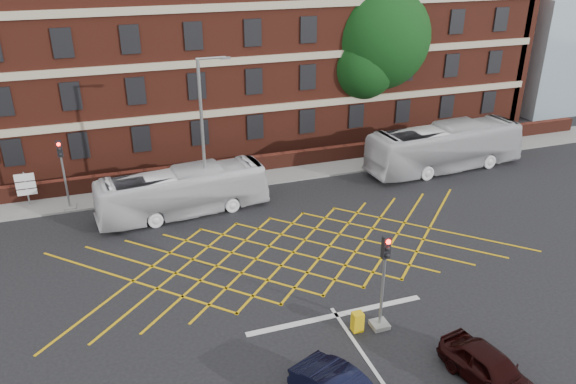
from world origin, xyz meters
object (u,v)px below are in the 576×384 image
object	(u,v)px
car_maroon	(490,369)
traffic_light_far	(65,182)
street_lamp	(206,162)
direction_signs	(26,185)
deciduous_tree	(376,45)
utility_cabinet	(357,322)
bus_right	(445,147)
traffic_light_near	(382,291)
bus_left	(183,192)

from	to	relation	value
car_maroon	traffic_light_far	size ratio (longest dim) A/B	0.95
street_lamp	direction_signs	xyz separation A→B (m)	(-9.98, 4.06, -1.70)
deciduous_tree	direction_signs	world-z (taller)	deciduous_tree
utility_cabinet	bus_right	bearing A→B (deg)	46.71
direction_signs	utility_cabinet	xyz separation A→B (m)	(13.51, -16.84, -0.95)
traffic_light_far	utility_cabinet	distance (m)	19.34
direction_signs	deciduous_tree	bearing A→B (deg)	12.09
traffic_light_near	street_lamp	distance (m)	13.71
street_lamp	deciduous_tree	bearing A→B (deg)	31.77
car_maroon	bus_right	bearing A→B (deg)	50.03
traffic_light_near	direction_signs	distance (m)	22.29
car_maroon	traffic_light_near	bearing A→B (deg)	106.17
bus_left	street_lamp	bearing A→B (deg)	-102.68
direction_signs	traffic_light_far	bearing A→B (deg)	-27.10
bus_right	traffic_light_near	xyz separation A→B (m)	(-12.14, -14.03, 0.18)
deciduous_tree	bus_right	bearing A→B (deg)	-80.68
bus_left	utility_cabinet	world-z (taller)	bus_left
bus_right	traffic_light_near	world-z (taller)	traffic_light_near
car_maroon	direction_signs	world-z (taller)	direction_signs
traffic_light_far	street_lamp	distance (m)	8.34
traffic_light_near	traffic_light_far	size ratio (longest dim) A/B	1.00
bus_left	bus_right	bearing A→B (deg)	-92.73
traffic_light_near	direction_signs	xyz separation A→B (m)	(-14.50, 16.93, -0.39)
bus_right	deciduous_tree	xyz separation A→B (m)	(-1.36, 8.32, 5.57)
car_maroon	street_lamp	xyz separation A→B (m)	(-6.71, 17.08, 2.39)
deciduous_tree	traffic_light_near	size ratio (longest dim) A/B	2.74
bus_right	traffic_light_far	world-z (taller)	traffic_light_far
utility_cabinet	deciduous_tree	bearing A→B (deg)	62.14
bus_right	utility_cabinet	world-z (taller)	bus_right
bus_right	bus_left	bearing A→B (deg)	88.93
traffic_light_far	utility_cabinet	bearing A→B (deg)	-54.37
deciduous_tree	utility_cabinet	world-z (taller)	deciduous_tree
bus_right	direction_signs	bearing A→B (deg)	79.58
traffic_light_far	street_lamp	xyz separation A→B (m)	(7.71, -2.89, 1.31)
car_maroon	deciduous_tree	xyz separation A→B (m)	(8.58, 26.55, 6.46)
car_maroon	traffic_light_near	distance (m)	4.86
bus_left	traffic_light_near	size ratio (longest dim) A/B	2.30
street_lamp	utility_cabinet	distance (m)	13.53
bus_left	car_maroon	bearing A→B (deg)	-160.71
bus_left	utility_cabinet	xyz separation A→B (m)	(4.92, -12.95, -0.94)
car_maroon	deciduous_tree	bearing A→B (deg)	60.74
traffic_light_near	utility_cabinet	xyz separation A→B (m)	(-0.99, 0.09, -1.33)
deciduous_tree	traffic_light_near	bearing A→B (deg)	-115.74
deciduous_tree	direction_signs	size ratio (longest dim) A/B	5.32
traffic_light_near	bus_right	bearing A→B (deg)	49.12
deciduous_tree	traffic_light_near	world-z (taller)	deciduous_tree
car_maroon	direction_signs	size ratio (longest dim) A/B	1.85
traffic_light_far	traffic_light_near	bearing A→B (deg)	-52.21
traffic_light_far	deciduous_tree	bearing A→B (deg)	15.96
bus_left	street_lamp	world-z (taller)	street_lamp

